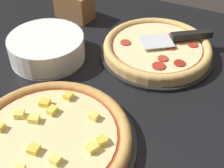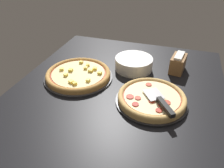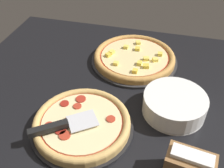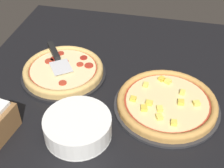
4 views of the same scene
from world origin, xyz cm
name	(u,v)px [view 2 (image 2 of 4)]	position (x,y,z in cm)	size (l,w,h in cm)	color
ground_plane	(118,92)	(0.00, 0.00, -1.80)	(121.01, 104.13, 3.60)	black
pizza_pan_front	(151,101)	(-4.99, -17.66, 0.50)	(33.08, 33.08, 1.00)	black
pizza_front	(152,98)	(-5.01, -17.66, 2.63)	(31.10, 31.10, 3.24)	#DBAD60
pizza_pan_back	(79,77)	(4.27, 23.35, 0.50)	(36.82, 36.82, 1.00)	#2D2D30
pizza_back	(78,74)	(4.27, 23.34, 2.40)	(34.61, 34.61, 3.40)	#C68E47
serving_spatula	(163,104)	(-11.07, -22.98, 5.04)	(19.88, 16.08, 2.00)	silver
plate_stack	(134,63)	(22.89, -2.85, 3.50)	(21.32, 21.32, 7.00)	white
napkin_holder	(178,63)	(28.17, -26.93, 4.83)	(13.41, 8.89, 10.26)	olive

